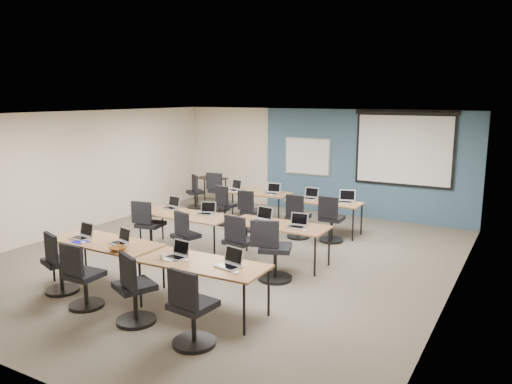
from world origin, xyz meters
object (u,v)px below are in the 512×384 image
Objects in this scene: laptop_1 at (121,240)px; task_chair_10 at (297,220)px; spare_chair_b at (195,195)px; task_chair_3 at (191,314)px; laptop_7 at (297,224)px; utility_table at (211,181)px; training_table_mid_right at (278,227)px; laptop_0 at (83,234)px; laptop_6 at (262,218)px; training_table_front_right at (203,265)px; task_chair_9 at (250,214)px; training_table_mid_left at (186,216)px; training_table_back_right at (324,203)px; whiteboard at (307,157)px; training_table_back_left at (254,194)px; projector_screen at (404,145)px; laptop_2 at (178,253)px; laptop_5 at (206,211)px; laptop_11 at (346,199)px; laptop_10 at (310,196)px; task_chair_4 at (149,229)px; task_chair_8 at (224,208)px; task_chair_6 at (239,247)px; laptop_3 at (230,262)px; task_chair_0 at (59,268)px; laptop_8 at (235,188)px; laptop_4 at (172,205)px; laptop_9 at (272,191)px; task_chair_2 at (134,294)px; task_chair_11 at (331,223)px; task_chair_7 at (273,255)px; task_chair_1 at (82,281)px; task_chair_5 at (185,240)px.

laptop_1 is 0.31× the size of task_chair_10.
task_chair_3 is at bearing -17.76° from spare_chair_b.
utility_table is (-4.37, 3.63, -0.14)m from laptop_7.
task_chair_3 is 3.34m from laptop_7.
laptop_0 reaches higher than training_table_mid_right.
laptop_6 is 0.36× the size of spare_chair_b.
laptop_7 reaches higher than spare_chair_b.
task_chair_9 reaches higher than training_table_front_right.
training_table_mid_left is 1.15× the size of training_table_back_right.
laptop_1 is at bearing -109.61° from laptop_6.
training_table_mid_left is at bearing -98.45° from whiteboard.
training_table_back_left is 6.31m from task_chair_3.
laptop_2 is (-1.61, -6.57, -1.10)m from projector_screen.
task_chair_10 is at bearing 69.39° from laptop_0.
laptop_1 is at bearing -65.44° from utility_table.
laptop_11 is (2.02, 2.44, 0.01)m from laptop_5.
training_table_back_left is at bearing 131.30° from laptop_6.
laptop_10 is at bearing 104.68° from task_chair_3.
training_table_mid_right is 3.16m from training_table_back_left.
task_chair_4 is 3.06m from laptop_7.
laptop_7 is 2.45m from laptop_11.
laptop_1 is 4.20m from task_chair_8.
laptop_5 reaches higher than spare_chair_b.
training_table_back_right is at bearing 90.33° from task_chair_6.
task_chair_8 is at bearing -45.53° from utility_table.
laptop_6 is 0.75m from laptop_7.
utility_table is at bearing 127.12° from laptop_2.
laptop_5 is (-2.07, 2.36, -0.00)m from laptop_3.
task_chair_10 is at bearing -121.81° from projector_screen.
task_chair_0 is 4.98m from task_chair_10.
laptop_8 is at bearing 176.95° from laptop_10.
task_chair_8 is (-1.97, 2.52, -0.02)m from task_chair_6.
training_table_back_left is 5.42× the size of laptop_4.
task_chair_3 reaches higher than training_table_front_right.
training_table_front_right is 4.85m from laptop_10.
laptop_9 is at bearing 24.53° from laptop_8.
task_chair_9 is (0.37, 1.85, -0.30)m from training_table_mid_left.
laptop_1 is at bearing -29.12° from spare_chair_b.
projector_screen reaches higher than task_chair_2.
task_chair_11 reaches higher than training_table_back_right.
task_chair_11 is at bearing -110.19° from laptop_11.
task_chair_7 is 1.11× the size of spare_chair_b.
task_chair_11 is (2.28, -0.77, -0.27)m from training_table_back_left.
laptop_1 is (-1.62, -2.29, 0.10)m from training_table_mid_right.
task_chair_8 is (-0.84, 5.00, -0.01)m from task_chair_1.
training_table_mid_right is 2.30m from training_table_back_right.
laptop_11 reaches higher than laptop_3.
laptop_0 is 0.33× the size of task_chair_5.
task_chair_3 is at bearing -54.28° from utility_table.
training_table_front_right is at bearing -105.06° from laptop_7.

